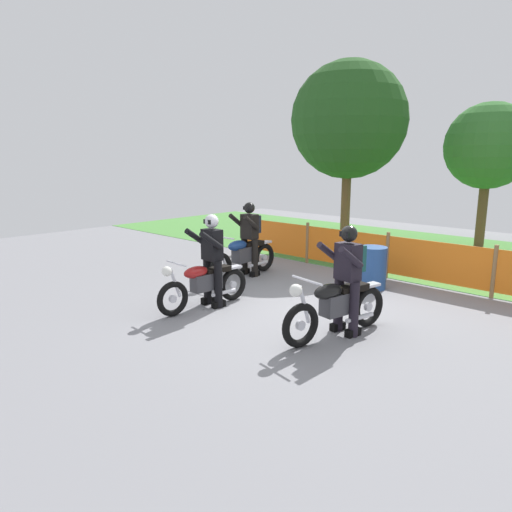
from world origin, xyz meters
The scene contains 12 objects.
ground centered at (0.00, 0.00, -0.01)m, with size 24.00×24.00×0.02m, color gray.
grass_verge centered at (0.00, 6.64, 0.01)m, with size 24.00×6.91×0.01m, color #4C8C3D.
barrier_fence centered at (0.00, 3.18, 0.54)m, with size 9.04×0.08×1.05m.
tree_leftmost centered at (-2.93, 6.00, 3.75)m, with size 3.44×3.44×5.48m.
tree_near_left centered at (0.23, 8.59, 2.99)m, with size 2.52×2.52×4.27m.
motorcycle_lead centered at (-2.42, 1.02, 0.49)m, with size 0.63×2.14×1.01m.
motorcycle_trailing centered at (1.14, -0.57, 0.48)m, with size 0.72×2.08×0.99m.
motorcycle_third centered at (-1.37, -1.04, 0.45)m, with size 0.58×1.96×0.93m.
rider_lead centered at (-2.43, 1.25, 0.95)m, with size 0.56×0.69×1.69m.
rider_trailing centered at (1.18, -0.34, 0.95)m, with size 0.62×0.74×1.69m.
rider_third centered at (-1.36, -0.85, 0.92)m, with size 0.57×0.58×1.69m.
oil_drum centered at (0.19, 2.19, 0.44)m, with size 0.58×0.58×0.88m, color navy.
Camera 1 is at (4.84, -6.26, 2.68)m, focal length 32.54 mm.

